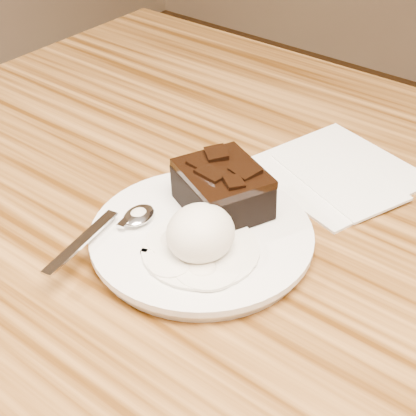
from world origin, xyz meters
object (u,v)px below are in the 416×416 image
Objects in this scene: plate at (202,239)px; napkin at (335,171)px; brownie at (222,192)px; spoon at (139,217)px; ice_cream_scoop at (201,233)px.

plate reaches higher than napkin.
spoon is (-0.05, -0.07, -0.02)m from brownie.
brownie reaches higher than spoon.
napkin is at bearing 84.65° from ice_cream_scoop.
spoon is 0.24m from napkin.
ice_cream_scoop is (0.02, -0.02, 0.03)m from plate.
plate is at bearing -79.58° from brownie.
spoon is 0.97× the size of napkin.
plate is 1.40× the size of spoon.
brownie is (-0.01, 0.04, 0.03)m from plate.
plate is 0.20m from napkin.
plate is at bearing 127.35° from ice_cream_scoop.
napkin is (0.04, 0.19, -0.01)m from plate.
ice_cream_scoop is at bearing -9.62° from spoon.
spoon is at bearing -179.22° from ice_cream_scoop.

